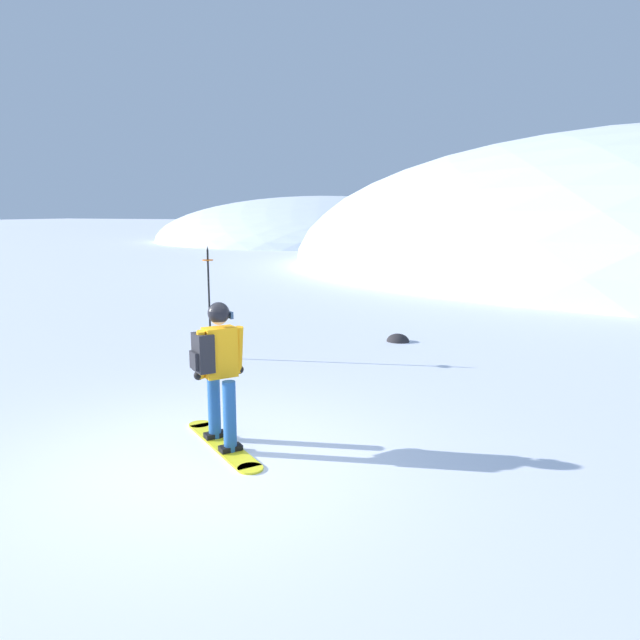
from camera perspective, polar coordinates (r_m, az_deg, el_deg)
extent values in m
plane|color=white|center=(6.84, -11.61, -13.40)|extent=(300.00, 300.00, 0.00)
ellipsoid|color=white|center=(54.45, 0.24, 7.53)|extent=(30.34, 27.31, 7.96)
cube|color=yellow|center=(7.32, -9.23, -11.61)|extent=(1.42, 1.16, 0.02)
cylinder|color=yellow|center=(8.00, -11.36, -9.73)|extent=(0.28, 0.28, 0.02)
cylinder|color=yellow|center=(6.65, -6.64, -13.85)|extent=(0.28, 0.28, 0.02)
cube|color=black|center=(7.51, -9.94, -10.70)|extent=(0.26, 0.29, 0.06)
cube|color=black|center=(7.09, -8.50, -11.94)|extent=(0.26, 0.29, 0.06)
cylinder|color=#235699|center=(7.38, -10.03, -7.94)|extent=(0.15, 0.15, 0.82)
cylinder|color=#235699|center=(6.96, -8.59, -9.05)|extent=(0.15, 0.15, 0.82)
cube|color=#F4A314|center=(6.98, -9.50, -3.03)|extent=(0.39, 0.42, 0.58)
cylinder|color=#F4A314|center=(6.90, -11.28, -3.24)|extent=(0.20, 0.19, 0.57)
cylinder|color=#F4A314|center=(7.06, -7.77, -2.82)|extent=(0.20, 0.19, 0.57)
sphere|color=black|center=(6.99, -11.47, -5.18)|extent=(0.11, 0.11, 0.11)
sphere|color=black|center=(7.17, -7.70, -4.68)|extent=(0.11, 0.11, 0.11)
cube|color=#232328|center=(6.90, -11.05, -3.05)|extent=(0.33, 0.31, 0.44)
cube|color=#232328|center=(6.89, -11.81, -3.79)|extent=(0.20, 0.17, 0.20)
sphere|color=beige|center=(6.89, -9.61, 0.41)|extent=(0.21, 0.21, 0.21)
sphere|color=black|center=(6.89, -9.61, 0.66)|extent=(0.25, 0.25, 0.25)
cube|color=navy|center=(6.94, -8.61, 0.51)|extent=(0.15, 0.13, 0.08)
cylinder|color=black|center=(11.29, -10.48, 1.42)|extent=(0.04, 0.04, 2.02)
cylinder|color=orange|center=(11.19, -10.62, 5.62)|extent=(0.20, 0.20, 0.02)
cone|color=black|center=(11.17, -10.66, 6.75)|extent=(0.04, 0.04, 0.08)
ellipsoid|color=#282628|center=(12.79, 7.41, -2.04)|extent=(0.48, 0.41, 0.34)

